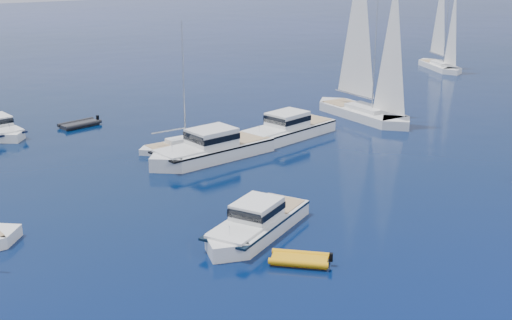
{
  "coord_description": "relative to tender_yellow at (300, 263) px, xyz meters",
  "views": [
    {
      "loc": [
        -24.58,
        -14.88,
        16.89
      ],
      "look_at": [
        -1.41,
        25.07,
        2.2
      ],
      "focal_mm": 47.94,
      "sensor_mm": 36.0,
      "label": 1
    }
  ],
  "objects": [
    {
      "name": "sailboat_sails_r",
      "position": [
        23.91,
        24.46,
        0.0
      ],
      "size": [
        4.23,
        13.84,
        20.11
      ],
      "primitive_type": null,
      "rotation": [
        0.0,
        0.0,
        3.19
      ],
      "color": "silver",
      "rests_on": "ground"
    },
    {
      "name": "sailboat_sails_far",
      "position": [
        50.9,
        41.13,
        0.0
      ],
      "size": [
        6.21,
        11.33,
        16.16
      ],
      "primitive_type": null,
      "rotation": [
        0.0,
        0.0,
        2.82
      ],
      "color": "white",
      "rests_on": "ground"
    },
    {
      "name": "tender_grey_far",
      "position": [
        -1.98,
        35.39,
        0.0
      ],
      "size": [
        4.49,
        3.17,
        0.95
      ],
      "primitive_type": null,
      "rotation": [
        0.0,
        0.0,
        1.83
      ],
      "color": "black",
      "rests_on": "ground"
    },
    {
      "name": "sailboat_centre",
      "position": [
        3.19,
        23.78,
        0.0
      ],
      "size": [
        7.82,
        2.66,
        11.27
      ],
      "primitive_type": null,
      "rotation": [
        0.0,
        0.0,
        4.8
      ],
      "color": "silver",
      "rests_on": "ground"
    },
    {
      "name": "tender_yellow",
      "position": [
        0.0,
        0.0,
        0.0
      ],
      "size": [
        3.85,
        3.7,
        0.95
      ],
      "primitive_type": null,
      "rotation": [
        0.0,
        0.0,
        0.86
      ],
      "color": "orange",
      "rests_on": "ground"
    },
    {
      "name": "motor_cruiser_left",
      "position": [
        -0.12,
        4.7,
        0.0
      ],
      "size": [
        10.17,
        7.78,
        2.63
      ],
      "primitive_type": null,
      "rotation": [
        0.0,
        0.0,
        2.11
      ],
      "color": "silver",
      "rests_on": "ground"
    },
    {
      "name": "motor_cruiser_centre",
      "position": [
        4.3,
        19.8,
        0.0
      ],
      "size": [
        12.59,
        5.81,
        3.18
      ],
      "primitive_type": null,
      "rotation": [
        0.0,
        0.0,
        1.75
      ],
      "color": "silver",
      "rests_on": "ground"
    },
    {
      "name": "motor_cruiser_distant",
      "position": [
        13.04,
        21.96,
        0.0
      ],
      "size": [
        11.99,
        6.51,
        3.01
      ],
      "primitive_type": null,
      "rotation": [
        0.0,
        0.0,
        1.85
      ],
      "color": "white",
      "rests_on": "ground"
    },
    {
      "name": "motor_cruiser_horizon",
      "position": [
        -9.24,
        36.25,
        0.0
      ],
      "size": [
        4.22,
        9.01,
        2.28
      ],
      "primitive_type": null,
      "rotation": [
        0.0,
        0.0,
        3.33
      ],
      "color": "white",
      "rests_on": "ground"
    }
  ]
}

